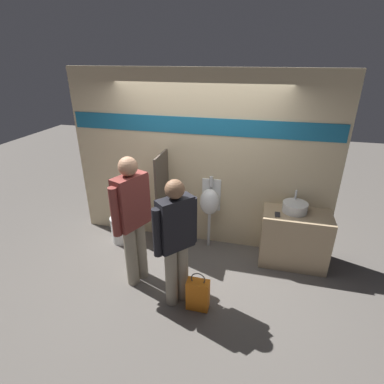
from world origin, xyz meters
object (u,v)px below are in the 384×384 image
urinal_near_counter (210,202)px  shopping_bag (198,294)px  cell_phone (277,215)px  person_in_vest (133,217)px  toilet (123,221)px  sink_basin (295,207)px  person_with_lanyard (176,239)px

urinal_near_counter → shopping_bag: bearing=-84.6°
cell_phone → person_in_vest: (-1.79, -0.81, 0.15)m
toilet → person_in_vest: 1.27m
urinal_near_counter → toilet: urinal_near_counter is taller
urinal_near_counter → sink_basin: bearing=-3.6°
person_in_vest → shopping_bag: person_in_vest is taller
toilet → person_with_lanyard: person_with_lanyard is taller
person_with_lanyard → person_in_vest: bearing=110.3°
cell_phone → shopping_bag: cell_phone is taller
person_in_vest → person_with_lanyard: size_ratio=1.08×
person_in_vest → urinal_near_counter: bearing=-14.6°
cell_phone → person_with_lanyard: (-1.15, -1.05, 0.08)m
urinal_near_counter → person_with_lanyard: person_with_lanyard is taller
sink_basin → shopping_bag: bearing=-131.0°
shopping_bag → cell_phone: bearing=51.9°
toilet → person_with_lanyard: bearing=-41.7°
toilet → cell_phone: bearing=-2.0°
urinal_near_counter → person_with_lanyard: (-0.15, -1.28, 0.12)m
toilet → urinal_near_counter: bearing=6.0°
urinal_near_counter → toilet: (-1.42, -0.15, -0.46)m
person_with_lanyard → cell_phone: bearing=-6.9°
cell_phone → person_with_lanyard: size_ratio=0.08×
toilet → person_with_lanyard: 1.80m
person_with_lanyard → sink_basin: bearing=-8.2°
cell_phone → toilet: size_ratio=0.15×
sink_basin → shopping_bag: 1.82m
urinal_near_counter → shopping_bag: (0.13, -1.35, -0.58)m
person_with_lanyard → shopping_bag: size_ratio=3.13×
sink_basin → cell_phone: size_ratio=2.48×
toilet → shopping_bag: 1.96m
cell_phone → shopping_bag: bearing=-128.1°
person_in_vest → toilet: bearing=57.8°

